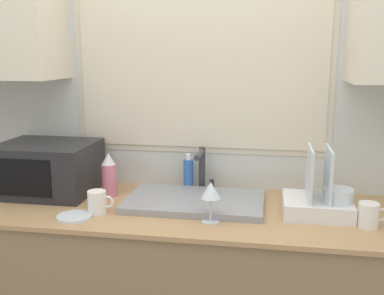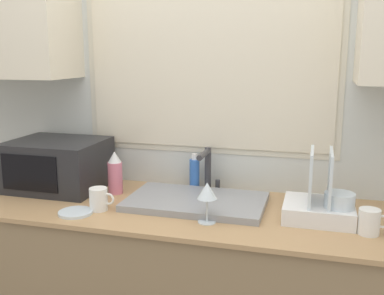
% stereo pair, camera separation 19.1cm
% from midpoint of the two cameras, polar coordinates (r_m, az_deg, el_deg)
% --- Properties ---
extents(wall_back, '(6.00, 0.38, 2.60)m').
position_cam_midpoint_polar(wall_back, '(2.22, -1.42, 7.31)').
color(wall_back, silver).
rests_on(wall_back, ground_plane).
extents(sink_basin, '(0.62, 0.38, 0.03)m').
position_cam_midpoint_polar(sink_basin, '(2.05, -2.34, -6.90)').
color(sink_basin, gray).
rests_on(sink_basin, countertop).
extents(faucet, '(0.08, 0.19, 0.22)m').
position_cam_midpoint_polar(faucet, '(2.19, -1.20, -2.35)').
color(faucet, '#333338').
rests_on(faucet, countertop).
extents(microwave, '(0.45, 0.38, 0.25)m').
position_cam_midpoint_polar(microwave, '(2.34, -20.16, -2.47)').
color(microwave, '#232326').
rests_on(microwave, countertop).
extents(dish_rack, '(0.28, 0.25, 0.29)m').
position_cam_midpoint_polar(dish_rack, '(1.96, 13.25, -6.52)').
color(dish_rack, white).
rests_on(dish_rack, countertop).
extents(spray_bottle, '(0.07, 0.07, 0.21)m').
position_cam_midpoint_polar(spray_bottle, '(2.20, -12.97, -3.50)').
color(spray_bottle, '#D8728C').
rests_on(spray_bottle, countertop).
extents(soap_bottle, '(0.05, 0.05, 0.19)m').
position_cam_midpoint_polar(soap_bottle, '(2.24, -2.90, -3.40)').
color(soap_bottle, blue).
rests_on(soap_bottle, countertop).
extents(mug_near_sink, '(0.11, 0.08, 0.10)m').
position_cam_midpoint_polar(mug_near_sink, '(1.99, -14.64, -6.78)').
color(mug_near_sink, white).
rests_on(mug_near_sink, countertop).
extents(wine_glass, '(0.08, 0.08, 0.17)m').
position_cam_midpoint_polar(wine_glass, '(1.81, -0.63, -5.68)').
color(wine_glass, silver).
rests_on(wine_glass, countertop).
extents(mug_by_rack, '(0.12, 0.08, 0.10)m').
position_cam_midpoint_polar(mug_by_rack, '(1.88, 18.85, -8.18)').
color(mug_by_rack, white).
rests_on(mug_by_rack, countertop).
extents(small_plate, '(0.15, 0.15, 0.01)m').
position_cam_midpoint_polar(small_plate, '(1.98, -17.46, -8.43)').
color(small_plate, silver).
rests_on(small_plate, countertop).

